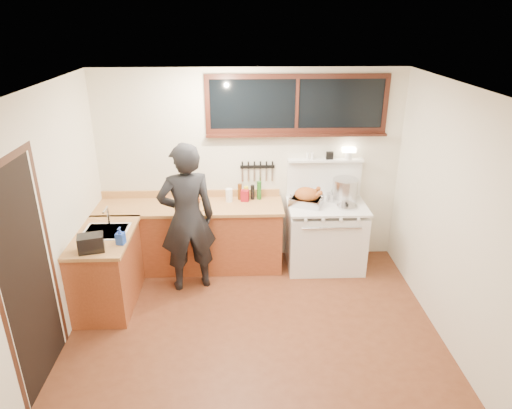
{
  "coord_description": "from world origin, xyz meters",
  "views": [
    {
      "loc": [
        -0.13,
        -4.04,
        3.21
      ],
      "look_at": [
        0.05,
        0.85,
        1.15
      ],
      "focal_mm": 32.0,
      "sensor_mm": 36.0,
      "label": 1
    }
  ],
  "objects_px": {
    "cutting_board": "(192,204)",
    "man": "(187,218)",
    "vintage_stove": "(325,234)",
    "roast_turkey": "(307,198)"
  },
  "relations": [
    {
      "from": "cutting_board",
      "to": "man",
      "type": "bearing_deg",
      "value": -93.23
    },
    {
      "from": "man",
      "to": "roast_turkey",
      "type": "xyz_separation_m",
      "value": [
        1.5,
        0.45,
        0.06
      ]
    },
    {
      "from": "vintage_stove",
      "to": "man",
      "type": "bearing_deg",
      "value": -165.62
    },
    {
      "from": "roast_turkey",
      "to": "man",
      "type": "bearing_deg",
      "value": -163.26
    },
    {
      "from": "vintage_stove",
      "to": "man",
      "type": "relative_size",
      "value": 0.85
    },
    {
      "from": "vintage_stove",
      "to": "roast_turkey",
      "type": "height_order",
      "value": "vintage_stove"
    },
    {
      "from": "vintage_stove",
      "to": "roast_turkey",
      "type": "distance_m",
      "value": 0.6
    },
    {
      "from": "vintage_stove",
      "to": "man",
      "type": "height_order",
      "value": "man"
    },
    {
      "from": "man",
      "to": "cutting_board",
      "type": "bearing_deg",
      "value": 86.77
    },
    {
      "from": "vintage_stove",
      "to": "cutting_board",
      "type": "bearing_deg",
      "value": -178.67
    }
  ]
}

